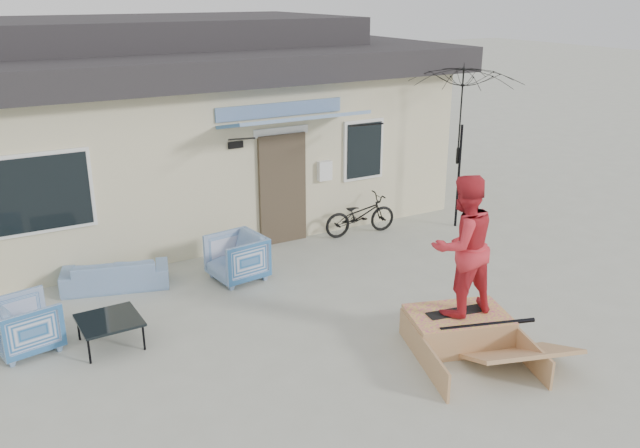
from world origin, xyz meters
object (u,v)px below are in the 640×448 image
coffee_table (111,332)px  bicycle (360,211)px  armchair_left (26,322)px  skateboard (457,311)px  armchair_right (237,255)px  skate_ramp (457,329)px  loveseat (115,269)px  skater (463,243)px  patio_umbrella (461,142)px

coffee_table → bicycle: 5.70m
armchair_left → skateboard: armchair_left is taller
armchair_right → skate_ramp: (1.78, -3.48, -0.20)m
loveseat → skateboard: loveseat is taller
armchair_left → armchair_right: 3.44m
skater → skate_ramp: bearing=74.8°
patio_umbrella → skateboard: patio_umbrella is taller
coffee_table → skater: 4.89m
armchair_left → coffee_table: size_ratio=1.01×
bicycle → skateboard: 4.42m
armchair_right → bicycle: (2.97, 0.82, 0.06)m
bicycle → skater: bearing=169.3°
loveseat → skater: skater is taller
patio_umbrella → skate_ramp: size_ratio=1.46×
armchair_right → bicycle: bearing=97.9°
skater → patio_umbrella: bearing=-128.0°
loveseat → skateboard: 5.50m
coffee_table → loveseat: bearing=74.6°
loveseat → armchair_left: (-1.51, -1.43, 0.08)m
loveseat → bicycle: bearing=-162.2°
armchair_left → skate_ramp: size_ratio=0.46×
loveseat → bicycle: (4.82, 0.15, 0.16)m
armchair_left → skate_ramp: armchair_left is taller
coffee_table → armchair_right: bearing=26.6°
coffee_table → skater: bearing=-28.5°
armchair_left → patio_umbrella: size_ratio=0.31×
bicycle → armchair_right: bearing=110.2°
patio_umbrella → bicycle: bearing=164.0°
armchair_right → skate_ramp: size_ratio=0.48×
patio_umbrella → skateboard: 5.02m
armchair_right → patio_umbrella: 5.12m
bicycle → skate_ramp: bearing=169.3°
loveseat → coffee_table: 1.93m
armchair_right → armchair_left: bearing=-84.8°
armchair_left → armchair_right: (3.36, 0.75, 0.02)m
coffee_table → skate_ramp: (4.14, -2.30, 0.02)m
coffee_table → skate_ramp: skate_ramp is taller
bicycle → skate_ramp: 4.47m
coffee_table → skateboard: size_ratio=0.91×
bicycle → skate_ramp: bicycle is taller
armchair_right → skater: bearing=20.0°
coffee_table → skateboard: skateboard is taller
armchair_left → skate_ramp: bearing=-128.7°
skateboard → armchair_right: bearing=127.6°
skateboard → skater: skater is taller
armchair_left → loveseat: bearing=-57.3°
patio_umbrella → skater: size_ratio=1.35×
armchair_right → skate_ramp: armchair_right is taller
loveseat → patio_umbrella: patio_umbrella is taller
skateboard → skate_ramp: bearing=-97.6°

